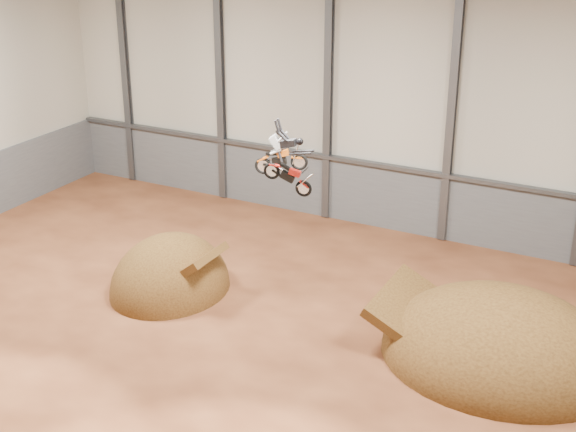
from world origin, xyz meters
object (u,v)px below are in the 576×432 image
at_px(fmx_rider_a, 282,149).
at_px(fmx_rider_b, 284,158).
at_px(landing_ramp, 498,358).
at_px(takeoff_ramp, 171,289).

height_order(fmx_rider_a, fmx_rider_b, fmx_rider_b).
bearing_deg(fmx_rider_b, landing_ramp, 13.42).
bearing_deg(landing_ramp, fmx_rider_a, -177.82).
bearing_deg(takeoff_ramp, landing_ramp, 4.40).
bearing_deg(fmx_rider_b, fmx_rider_a, 111.63).
bearing_deg(fmx_rider_a, takeoff_ramp, 170.02).
height_order(takeoff_ramp, fmx_rider_b, fmx_rider_b).
bearing_deg(fmx_rider_a, fmx_rider_b, -78.90).
relative_size(landing_ramp, fmx_rider_b, 3.54).
bearing_deg(fmx_rider_a, landing_ramp, -16.01).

